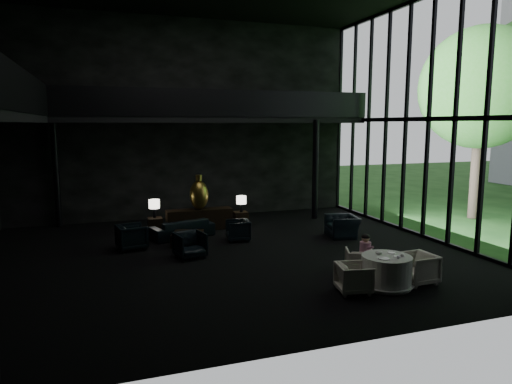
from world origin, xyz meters
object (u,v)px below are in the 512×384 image
object	(u,v)px
bronze_urn	(199,195)
coffee_table	(188,239)
table_lamp_right	(241,201)
dining_chair_east	(417,266)
lounge_armchair_east	(238,230)
lounge_armchair_west	(132,234)
lounge_armchair_south	(190,243)
window_armchair	(342,222)
sofa	(182,225)
table_lamp_left	(154,205)
dining_table	(386,273)
console	(199,219)
child	(365,246)
side_table_right	(240,219)
dining_chair_north	(360,261)
dining_chair_west	(354,277)
side_table_left	(155,225)

from	to	relation	value
bronze_urn	coffee_table	world-z (taller)	bronze_urn
bronze_urn	coffee_table	xyz separation A→B (m)	(-0.80, -1.99, -1.09)
table_lamp_right	dining_chair_east	world-z (taller)	table_lamp_right
lounge_armchair_east	lounge_armchair_west	bearing A→B (deg)	-82.83
lounge_armchair_south	window_armchair	distance (m)	5.47
sofa	table_lamp_left	bearing A→B (deg)	-67.86
lounge_armchair_south	window_armchair	bearing A→B (deg)	-4.04
table_lamp_right	dining_table	bearing A→B (deg)	-79.04
sofa	dining_table	xyz separation A→B (m)	(3.80, -6.30, -0.10)
lounge_armchair_south	dining_chair_east	bearing A→B (deg)	-51.26
lounge_armchair_west	window_armchair	xyz separation A→B (m)	(6.95, -0.66, 0.02)
table_lamp_left	coffee_table	bearing A→B (deg)	-68.69
window_armchair	console	bearing A→B (deg)	-111.04
child	table_lamp_left	bearing A→B (deg)	-54.08
window_armchair	lounge_armchair_east	bearing A→B (deg)	-90.81
dining_table	coffee_table	bearing A→B (deg)	125.98
lounge_armchair_east	dining_chair_east	xyz separation A→B (m)	(2.96, -5.33, 0.05)
lounge_armchair_east	dining_chair_east	world-z (taller)	dining_chair_east
side_table_right	dining_table	xyz separation A→B (m)	(1.40, -7.36, 0.05)
lounge_armchair_east	table_lamp_left	bearing A→B (deg)	-121.10
console	window_armchair	xyz separation A→B (m)	(4.44, -2.61, 0.12)
coffee_table	table_lamp_left	bearing A→B (deg)	111.31
bronze_urn	table_lamp_left	distance (m)	1.63
bronze_urn	lounge_armchair_west	distance (m)	3.26
console	child	distance (m)	7.02
lounge_armchair_east	dining_chair_east	distance (m)	6.10
bronze_urn	sofa	xyz separation A→B (m)	(-0.80, -0.93, -0.87)
table_lamp_right	dining_chair_north	bearing A→B (deg)	-77.69
sofa	lounge_armchair_west	xyz separation A→B (m)	(-1.71, -0.98, 0.04)
window_armchair	coffee_table	world-z (taller)	window_armchair
lounge_armchair_west	dining_chair_west	xyz separation A→B (m)	(4.59, -5.41, -0.11)
side_table_left	dining_chair_north	xyz separation A→B (m)	(4.54, -6.15, 0.04)
console	dining_chair_north	size ratio (longest dim) A/B	3.82
bronze_urn	sofa	distance (m)	1.50
coffee_table	dining_chair_east	world-z (taller)	dining_chair_east
dining_chair_north	coffee_table	bearing A→B (deg)	-25.41
side_table_left	bronze_urn	bearing A→B (deg)	-0.22
table_lamp_left	dining_chair_west	bearing A→B (deg)	-63.53
table_lamp_left	dining_chair_east	xyz separation A→B (m)	(5.45, -7.33, -0.59)
side_table_right	table_lamp_right	size ratio (longest dim) A/B	0.89
dining_chair_north	dining_chair_east	bearing A→B (deg)	151.56
bronze_urn	dining_table	size ratio (longest dim) A/B	0.95
table_lamp_right	lounge_armchair_south	bearing A→B (deg)	-127.42
side_table_left	lounge_armchair_east	size ratio (longest dim) A/B	0.75
sofa	dining_chair_east	size ratio (longest dim) A/B	2.59
side_table_left	lounge_armchair_east	distance (m)	3.16
side_table_right	lounge_armchair_east	distance (m)	2.18
side_table_left	lounge_armchair_west	xyz separation A→B (m)	(-0.91, -1.92, 0.20)
dining_chair_east	dining_chair_west	xyz separation A→B (m)	(-1.78, -0.05, -0.06)
side_table_right	table_lamp_right	xyz separation A→B (m)	(0.00, -0.12, 0.72)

